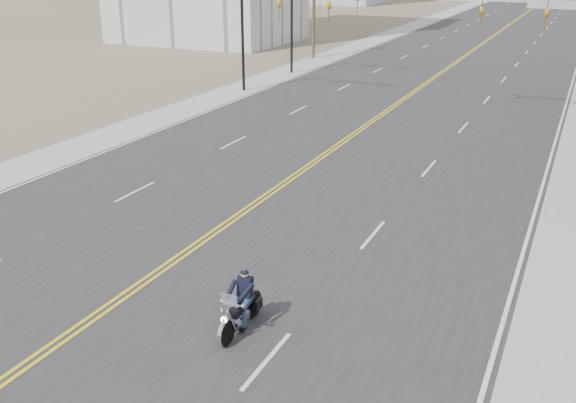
% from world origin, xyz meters
% --- Properties ---
extents(road, '(20.00, 200.00, 0.01)m').
position_xyz_m(road, '(0.00, 70.00, 0.01)').
color(road, '#303033').
rests_on(road, ground).
extents(sidewalk_left, '(3.00, 200.00, 0.01)m').
position_xyz_m(sidewalk_left, '(-11.50, 70.00, 0.01)').
color(sidewalk_left, '#A5A5A0').
rests_on(sidewalk_left, ground).
extents(traffic_mast_left, '(7.10, 0.26, 7.00)m').
position_xyz_m(traffic_mast_left, '(-8.98, 32.00, 4.94)').
color(traffic_mast_left, black).
rests_on(traffic_mast_left, ground).
extents(traffic_mast_right, '(7.10, 0.26, 7.00)m').
position_xyz_m(traffic_mast_right, '(8.98, 32.00, 4.94)').
color(traffic_mast_right, black).
rests_on(traffic_mast_right, ground).
extents(traffic_mast_far, '(6.10, 0.26, 7.00)m').
position_xyz_m(traffic_mast_far, '(-9.31, 40.00, 4.87)').
color(traffic_mast_far, black).
rests_on(traffic_mast_far, ground).
extents(motorcyclist, '(0.90, 2.05, 1.59)m').
position_xyz_m(motorcyclist, '(3.78, 4.94, 0.79)').
color(motorcyclist, black).
rests_on(motorcyclist, ground).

